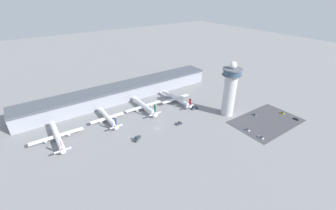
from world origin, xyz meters
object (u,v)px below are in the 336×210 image
object	(u,v)px
airplane_gate_charlie	(144,106)
car_maroon_suv	(282,113)
airplane_gate_alpha	(57,136)
control_tower	(230,89)
airplane_gate_delta	(176,98)
car_yellow_taxi	(261,137)
service_truck_catering	(137,139)
car_grey_coupe	(254,115)
car_black_suv	(247,130)
airplane_gate_bravo	(108,118)
service_truck_fuel	(194,108)
service_truck_baggage	(179,124)
car_green_van	(296,119)

from	to	relation	value
airplane_gate_charlie	car_maroon_suv	world-z (taller)	airplane_gate_charlie
airplane_gate_alpha	control_tower	bearing A→B (deg)	-18.12
airplane_gate_delta	car_yellow_taxi	bearing A→B (deg)	-78.58
service_truck_catering	car_grey_coupe	world-z (taller)	service_truck_catering
airplane_gate_alpha	service_truck_catering	bearing A→B (deg)	-33.58
car_black_suv	car_maroon_suv	bearing A→B (deg)	-0.49
airplane_gate_alpha	airplane_gate_delta	bearing A→B (deg)	0.59
control_tower	service_truck_catering	distance (m)	93.98
airplane_gate_bravo	service_truck_fuel	size ratio (longest dim) A/B	5.62
airplane_gate_alpha	airplane_gate_delta	distance (m)	116.91
airplane_gate_delta	car_black_suv	world-z (taller)	airplane_gate_delta
control_tower	airplane_gate_charlie	size ratio (longest dim) A/B	1.24
control_tower	car_black_suv	distance (m)	39.42
airplane_gate_bravo	car_yellow_taxi	bearing A→B (deg)	-45.68
service_truck_catering	car_yellow_taxi	xyz separation A→B (m)	(83.26, -54.48, -0.52)
airplane_gate_bravo	car_black_suv	bearing A→B (deg)	-41.37
airplane_gate_charlie	car_maroon_suv	bearing A→B (deg)	-37.87
airplane_gate_alpha	service_truck_baggage	xyz separation A→B (m)	(93.06, -35.13, -3.76)
control_tower	airplane_gate_delta	size ratio (longest dim) A/B	1.15
airplane_gate_delta	car_black_suv	bearing A→B (deg)	-76.73
service_truck_baggage	service_truck_fuel	bearing A→B (deg)	25.20
airplane_gate_delta	airplane_gate_alpha	bearing A→B (deg)	-179.41
control_tower	car_grey_coupe	distance (m)	36.35
car_black_suv	car_yellow_taxi	world-z (taller)	car_yellow_taxi
car_maroon_suv	car_yellow_taxi	size ratio (longest dim) A/B	0.89
airplane_gate_bravo	airplane_gate_charlie	world-z (taller)	airplane_gate_charlie
airplane_gate_charlie	airplane_gate_alpha	bearing A→B (deg)	-175.93
car_green_van	car_grey_coupe	distance (m)	36.48
airplane_gate_bravo	car_black_suv	distance (m)	122.23
car_black_suv	car_green_van	size ratio (longest dim) A/B	0.91
service_truck_catering	car_yellow_taxi	size ratio (longest dim) A/B	1.65
control_tower	car_maroon_suv	distance (m)	59.42
airplane_gate_bravo	service_truck_catering	xyz separation A→B (m)	(8.48, -39.47, -2.90)
control_tower	car_maroon_suv	size ratio (longest dim) A/B	12.25
airplane_gate_alpha	airplane_gate_charlie	bearing A→B (deg)	4.07
airplane_gate_charlie	car_yellow_taxi	bearing A→B (deg)	-60.25
car_black_suv	car_green_van	world-z (taller)	car_black_suv
airplane_gate_charlie	car_green_van	world-z (taller)	airplane_gate_charlie
car_maroon_suv	control_tower	bearing A→B (deg)	146.32
service_truck_baggage	car_yellow_taxi	xyz separation A→B (m)	(42.05, -53.76, -0.26)
service_truck_baggage	car_grey_coupe	distance (m)	73.93
control_tower	airplane_gate_alpha	world-z (taller)	control_tower
control_tower	service_truck_fuel	bearing A→B (deg)	127.13
airplane_gate_alpha	car_black_suv	xyz separation A→B (m)	(135.05, -75.70, -4.03)
airplane_gate_delta	car_grey_coupe	distance (m)	78.24
car_yellow_taxi	airplane_gate_delta	bearing A→B (deg)	101.42
car_black_suv	service_truck_fuel	bearing A→B (deg)	102.85
service_truck_fuel	car_yellow_taxi	size ratio (longest dim) A/B	1.47
car_green_van	car_yellow_taxi	xyz separation A→B (m)	(-51.30, 0.76, 0.02)
airplane_gate_charlie	service_truck_fuel	size ratio (longest dim) A/B	6.02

